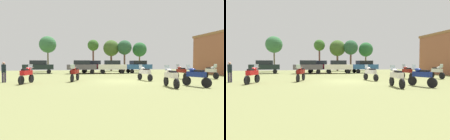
# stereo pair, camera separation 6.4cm
# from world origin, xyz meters

# --- Properties ---
(ground_plane) EXTENTS (44.00, 52.00, 0.02)m
(ground_plane) POSITION_xyz_m (0.00, 0.00, 0.01)
(ground_plane) COLOR olive
(motorcycle_1) EXTENTS (0.62, 2.18, 1.48)m
(motorcycle_1) POSITION_xyz_m (6.67, 1.10, 0.75)
(motorcycle_1) COLOR black
(motorcycle_1) RESTS_ON ground
(motorcycle_3) EXTENTS (0.75, 2.21, 1.46)m
(motorcycle_3) POSITION_xyz_m (2.41, 0.31, 0.74)
(motorcycle_3) COLOR black
(motorcycle_3) RESTS_ON ground
(motorcycle_4) EXTENTS (0.87, 2.19, 1.50)m
(motorcycle_4) POSITION_xyz_m (-3.85, 1.00, 0.76)
(motorcycle_4) COLOR black
(motorcycle_4) RESTS_ON ground
(motorcycle_5) EXTENTS (0.77, 2.13, 1.51)m
(motorcycle_5) POSITION_xyz_m (-7.54, -0.12, 0.76)
(motorcycle_5) COLOR black
(motorcycle_5) RESTS_ON ground
(motorcycle_6) EXTENTS (0.62, 2.13, 1.50)m
(motorcycle_6) POSITION_xyz_m (9.90, 0.77, 0.75)
(motorcycle_6) COLOR black
(motorcycle_6) RESTS_ON ground
(motorcycle_9) EXTENTS (0.84, 2.09, 1.49)m
(motorcycle_9) POSITION_xyz_m (4.18, -4.39, 0.75)
(motorcycle_9) COLOR black
(motorcycle_9) RESTS_ON ground
(motorcycle_10) EXTENTS (0.62, 2.22, 1.46)m
(motorcycle_10) POSITION_xyz_m (2.36, -4.31, 0.74)
(motorcycle_10) COLOR black
(motorcycle_10) RESTS_ON ground
(car_1) EXTENTS (4.48, 2.30, 2.00)m
(car_1) POSITION_xyz_m (-9.17, 13.76, 1.19)
(car_1) COLOR black
(car_1) RESTS_ON ground
(car_2) EXTENTS (4.52, 2.41, 2.00)m
(car_2) POSITION_xyz_m (6.33, 12.48, 1.19)
(car_2) COLOR black
(car_2) RESTS_ON ground
(car_3) EXTENTS (4.44, 2.15, 2.00)m
(car_3) POSITION_xyz_m (1.83, 11.82, 1.19)
(car_3) COLOR black
(car_3) RESTS_ON ground
(car_4) EXTENTS (4.49, 2.33, 2.00)m
(car_4) POSITION_xyz_m (-2.69, 12.00, 1.19)
(car_4) COLOR black
(car_4) RESTS_ON ground
(car_5) EXTENTS (4.56, 2.59, 2.00)m
(car_5) POSITION_xyz_m (-0.80, 13.85, 1.19)
(car_5) COLOR black
(car_5) RESTS_ON ground
(person_1) EXTENTS (0.41, 0.41, 1.71)m
(person_1) POSITION_xyz_m (-9.58, 1.14, 1.02)
(person_1) COLOR #322947
(person_1) RESTS_ON ground
(tree_1) EXTENTS (3.05, 3.05, 6.03)m
(tree_1) POSITION_xyz_m (9.89, 21.20, 4.50)
(tree_1) COLOR brown
(tree_1) RESTS_ON ground
(tree_2) EXTENTS (2.24, 2.24, 6.30)m
(tree_2) POSITION_xyz_m (-0.10, 20.86, 5.07)
(tree_2) COLOR brown
(tree_2) RESTS_ON ground
(tree_3) EXTENTS (3.33, 3.33, 6.37)m
(tree_3) POSITION_xyz_m (3.70, 21.34, 4.68)
(tree_3) COLOR brown
(tree_3) RESTS_ON ground
(tree_4) EXTENTS (3.14, 3.14, 6.69)m
(tree_4) POSITION_xyz_m (-8.73, 20.66, 5.11)
(tree_4) COLOR brown
(tree_4) RESTS_ON ground
(tree_5) EXTENTS (2.95, 2.95, 6.26)m
(tree_5) POSITION_xyz_m (6.22, 20.11, 4.75)
(tree_5) COLOR brown
(tree_5) RESTS_ON ground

